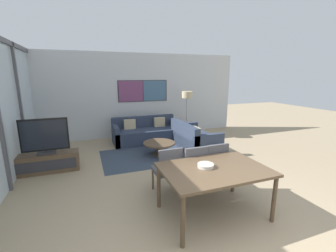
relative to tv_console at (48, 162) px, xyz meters
The scene contains 13 objects.
wall_back 3.67m from the tv_console, 42.05° to the left, with size 7.31×0.09×2.80m.
area_rug 2.64m from the tv_console, ahead, with size 2.98×1.70×0.01m.
tv_console is the anchor object (origin of this frame).
television 0.59m from the tv_console, 90.00° to the left, with size 0.95×0.20×0.78m.
sofa_main 3.03m from the tv_console, 30.03° to the left, with size 2.07×0.88×0.77m.
sofa_side 3.72m from the tv_console, ahead, with size 0.88×1.62×0.77m.
coffee_table 2.63m from the tv_console, ahead, with size 0.84×0.84×0.34m.
dining_table 3.70m from the tv_console, 45.52° to the right, with size 1.55×1.05×0.75m.
dining_chair_left 2.83m from the tv_console, 40.81° to the right, with size 0.46×0.46×0.89m.
dining_chair_centre 3.22m from the tv_console, 36.72° to the right, with size 0.46×0.46×0.89m.
dining_chair_right 3.57m from the tv_console, 32.29° to the right, with size 0.46×0.46×0.89m.
fruit_bowl 3.58m from the tv_console, 45.77° to the right, with size 0.25×0.25×0.05m.
floor_lamp 4.50m from the tv_console, 20.86° to the left, with size 0.35×0.35×1.55m.
Camera 1 is at (-1.71, -1.58, 2.09)m, focal length 24.00 mm.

